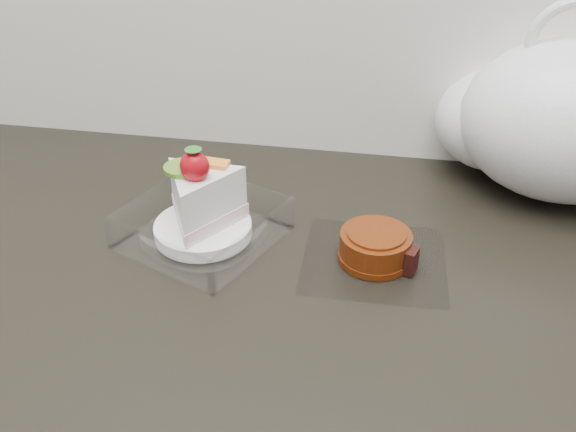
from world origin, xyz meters
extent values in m
cube|color=black|center=(0.00, 1.69, 0.88)|extent=(2.04, 0.64, 0.04)
cube|color=white|center=(-0.08, 1.74, 0.90)|extent=(0.21, 0.21, 0.00)
cylinder|color=white|center=(-0.08, 1.74, 0.91)|extent=(0.12, 0.12, 0.02)
ellipsoid|color=red|center=(-0.08, 1.73, 1.01)|extent=(0.03, 0.03, 0.04)
cone|color=#2D7223|center=(-0.08, 1.73, 1.02)|extent=(0.02, 0.02, 0.01)
cylinder|color=olive|center=(-0.10, 1.74, 0.99)|extent=(0.04, 0.04, 0.01)
cube|color=orange|center=(-0.08, 1.76, 0.99)|extent=(0.06, 0.02, 0.01)
cube|color=white|center=(0.13, 1.73, 0.90)|extent=(0.17, 0.16, 0.00)
cylinder|color=#62260B|center=(0.13, 1.73, 0.92)|extent=(0.10, 0.10, 0.04)
cylinder|color=#62260B|center=(0.13, 1.73, 0.91)|extent=(0.10, 0.10, 0.01)
cylinder|color=#62260B|center=(0.13, 1.73, 0.94)|extent=(0.08, 0.08, 0.00)
cube|color=black|center=(0.16, 1.71, 0.92)|extent=(0.03, 0.03, 0.03)
ellipsoid|color=white|center=(0.36, 1.93, 1.01)|extent=(0.33, 0.28, 0.21)
ellipsoid|color=white|center=(0.27, 1.97, 0.98)|extent=(0.20, 0.18, 0.14)
torus|color=white|center=(0.34, 1.93, 1.11)|extent=(0.12, 0.02, 0.12)
camera|label=1|loc=(0.13, 1.11, 1.35)|focal=40.00mm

